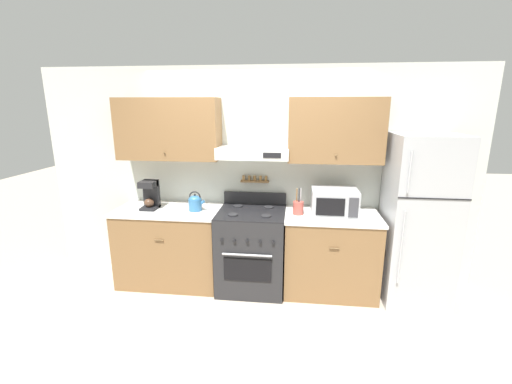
# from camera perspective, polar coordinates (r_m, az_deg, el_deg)

# --- Properties ---
(ground_plane) EXTENTS (16.00, 16.00, 0.00)m
(ground_plane) POSITION_cam_1_polar(r_m,az_deg,el_deg) (3.99, -1.34, -17.63)
(ground_plane) COLOR #B2A38E
(wall_back) EXTENTS (5.20, 0.46, 2.55)m
(wall_back) POSITION_cam_1_polar(r_m,az_deg,el_deg) (4.08, -0.69, 5.16)
(wall_back) COLOR silver
(wall_back) RESTS_ON ground_plane
(counter_left) EXTENTS (1.21, 0.68, 0.93)m
(counter_left) POSITION_cam_1_polar(r_m,az_deg,el_deg) (4.31, -14.00, -8.61)
(counter_left) COLOR brown
(counter_left) RESTS_ON ground_plane
(counter_right) EXTENTS (1.05, 0.68, 0.93)m
(counter_right) POSITION_cam_1_polar(r_m,az_deg,el_deg) (4.07, 12.26, -9.90)
(counter_right) COLOR brown
(counter_right) RESTS_ON ground_plane
(stove_range) EXTENTS (0.76, 0.73, 1.08)m
(stove_range) POSITION_cam_1_polar(r_m,az_deg,el_deg) (4.05, -0.74, -9.54)
(stove_range) COLOR #232326
(stove_range) RESTS_ON ground_plane
(refrigerator) EXTENTS (0.67, 0.72, 1.83)m
(refrigerator) POSITION_cam_1_polar(r_m,az_deg,el_deg) (4.08, 25.38, -4.18)
(refrigerator) COLOR #ADAFB5
(refrigerator) RESTS_ON ground_plane
(tea_kettle) EXTENTS (0.19, 0.15, 0.23)m
(tea_kettle) POSITION_cam_1_polar(r_m,az_deg,el_deg) (3.99, -10.10, -1.74)
(tea_kettle) COLOR teal
(tea_kettle) RESTS_ON counter_left
(coffee_maker) EXTENTS (0.18, 0.22, 0.33)m
(coffee_maker) POSITION_cam_1_polar(r_m,az_deg,el_deg) (4.18, -17.22, -0.38)
(coffee_maker) COLOR black
(coffee_maker) RESTS_ON counter_left
(microwave) EXTENTS (0.49, 0.39, 0.29)m
(microwave) POSITION_cam_1_polar(r_m,az_deg,el_deg) (3.85, 12.91, -1.66)
(microwave) COLOR #ADAFB5
(microwave) RESTS_ON counter_right
(utensil_crock) EXTENTS (0.12, 0.12, 0.30)m
(utensil_crock) POSITION_cam_1_polar(r_m,az_deg,el_deg) (3.83, 7.05, -2.56)
(utensil_crock) COLOR #B24C42
(utensil_crock) RESTS_ON counter_right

